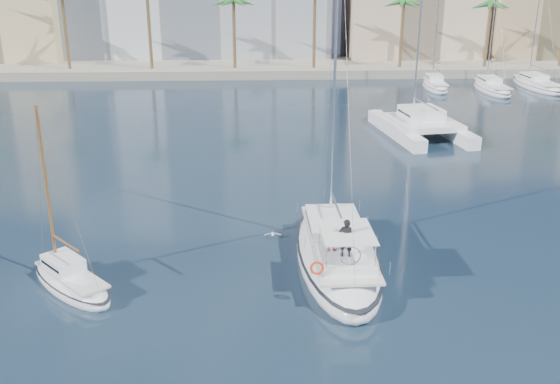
{
  "coord_description": "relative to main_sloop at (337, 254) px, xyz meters",
  "views": [
    {
      "loc": [
        -2.64,
        -30.14,
        14.46
      ],
      "look_at": [
        -1.35,
        1.5,
        2.97
      ],
      "focal_mm": 40.0,
      "sensor_mm": 36.0,
      "label": 1
    }
  ],
  "objects": [
    {
      "name": "moored_yacht_b",
      "position": [
        25.03,
        46.26,
        -0.56
      ],
      "size": [
        3.32,
        10.83,
        13.72
      ],
      "primitive_type": null,
      "rotation": [
        0.0,
        0.0,
        -0.02
      ],
      "color": "white",
      "rests_on": "ground"
    },
    {
      "name": "building_tan_right",
      "position": [
        40.53,
        69.26,
        8.44
      ],
      "size": [
        18.0,
        12.0,
        18.0
      ],
      "primitive_type": "cube",
      "color": "tan",
      "rests_on": "ground"
    },
    {
      "name": "quay",
      "position": [
        -1.47,
        62.26,
        0.04
      ],
      "size": [
        120.0,
        14.0,
        1.2
      ],
      "primitive_type": "cube",
      "color": "gray",
      "rests_on": "ground"
    },
    {
      "name": "seagull",
      "position": [
        -3.21,
        3.16,
        -0.25
      ],
      "size": [
        0.96,
        0.41,
        0.18
      ],
      "color": "silver",
      "rests_on": "ground"
    },
    {
      "name": "ground",
      "position": [
        -1.47,
        1.26,
        -0.56
      ],
      "size": [
        160.0,
        160.0,
        0.0
      ],
      "primitive_type": "plane",
      "color": "black",
      "rests_on": "ground"
    },
    {
      "name": "main_sloop",
      "position": [
        0.0,
        0.0,
        0.0
      ],
      "size": [
        4.23,
        12.8,
        18.91
      ],
      "rotation": [
        0.0,
        0.0,
        0.01
      ],
      "color": "white",
      "rests_on": "ground"
    },
    {
      "name": "catamaran",
      "position": [
        10.9,
        25.65,
        0.58
      ],
      "size": [
        7.58,
        12.59,
        17.32
      ],
      "rotation": [
        0.0,
        0.0,
        0.14
      ],
      "color": "white",
      "rests_on": "ground"
    },
    {
      "name": "small_sloop",
      "position": [
        -12.99,
        -2.08,
        -0.19
      ],
      "size": [
        5.78,
        6.05,
        9.17
      ],
      "rotation": [
        0.0,
        0.0,
        0.74
      ],
      "color": "white",
      "rests_on": "ground"
    },
    {
      "name": "moored_yacht_a",
      "position": [
        18.53,
        48.26,
        -0.56
      ],
      "size": [
        3.37,
        9.52,
        11.9
      ],
      "primitive_type": null,
      "rotation": [
        0.0,
        0.0,
        -0.07
      ],
      "color": "white",
      "rests_on": "ground"
    },
    {
      "name": "moored_yacht_c",
      "position": [
        31.53,
        48.26,
        -0.56
      ],
      "size": [
        3.98,
        12.33,
        15.54
      ],
      "primitive_type": null,
      "rotation": [
        0.0,
        0.0,
        0.03
      ],
      "color": "white",
      "rests_on": "ground"
    },
    {
      "name": "palm_left",
      "position": [
        -35.47,
        58.26,
        9.72
      ],
      "size": [
        3.6,
        3.6,
        12.3
      ],
      "color": "brown",
      "rests_on": "ground"
    }
  ]
}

